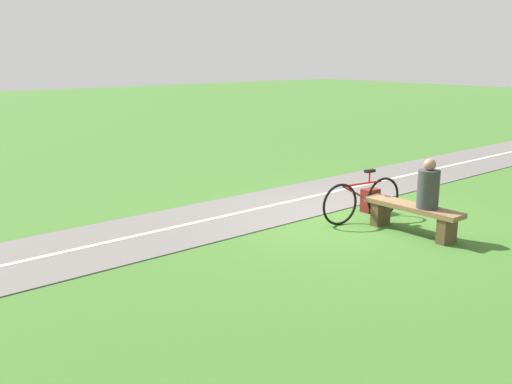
# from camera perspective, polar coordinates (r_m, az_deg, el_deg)

# --- Properties ---
(ground_plane) EXTENTS (80.00, 80.00, 0.00)m
(ground_plane) POSITION_cam_1_polar(r_m,az_deg,el_deg) (10.71, 8.54, -2.42)
(ground_plane) COLOR #3D6B28
(paved_path) EXTENTS (3.38, 36.05, 0.02)m
(paved_path) POSITION_cam_1_polar(r_m,az_deg,el_deg) (9.45, -14.33, -4.83)
(paved_path) COLOR #66605E
(paved_path) RESTS_ON ground_plane
(path_centre_line) EXTENTS (1.20, 31.98, 0.00)m
(path_centre_line) POSITION_cam_1_polar(r_m,az_deg,el_deg) (9.44, -14.33, -4.77)
(path_centre_line) COLOR silver
(path_centre_line) RESTS_ON paved_path
(bench) EXTENTS (1.73, 0.43, 0.48)m
(bench) POSITION_cam_1_polar(r_m,az_deg,el_deg) (9.91, 14.98, -2.05)
(bench) COLOR brown
(bench) RESTS_ON ground_plane
(person_seated) EXTENTS (0.35, 0.35, 0.80)m
(person_seated) POSITION_cam_1_polar(r_m,az_deg,el_deg) (9.65, 16.42, 0.47)
(person_seated) COLOR #38383D
(person_seated) RESTS_ON bench
(bicycle) EXTENTS (0.28, 1.70, 0.91)m
(bicycle) POSITION_cam_1_polar(r_m,az_deg,el_deg) (10.42, 10.28, -0.75)
(bicycle) COLOR black
(bicycle) RESTS_ON ground_plane
(backpack) EXTENTS (0.28, 0.31, 0.43)m
(backpack) POSITION_cam_1_polar(r_m,az_deg,el_deg) (11.11, 11.07, -0.81)
(backpack) COLOR maroon
(backpack) RESTS_ON ground_plane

